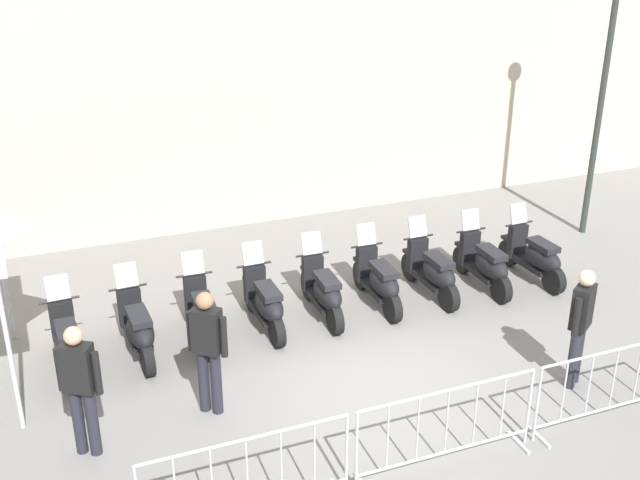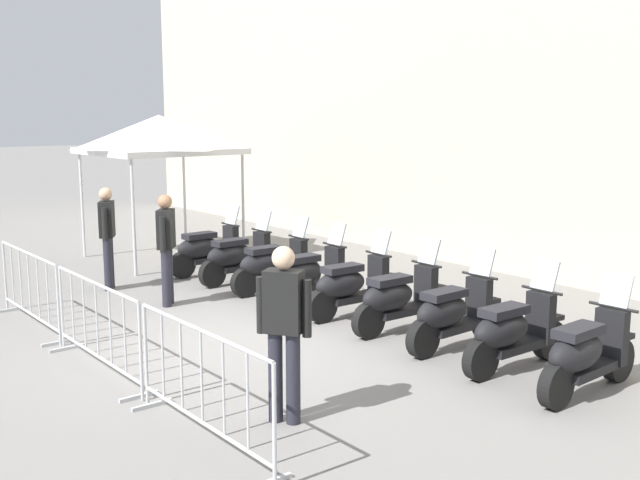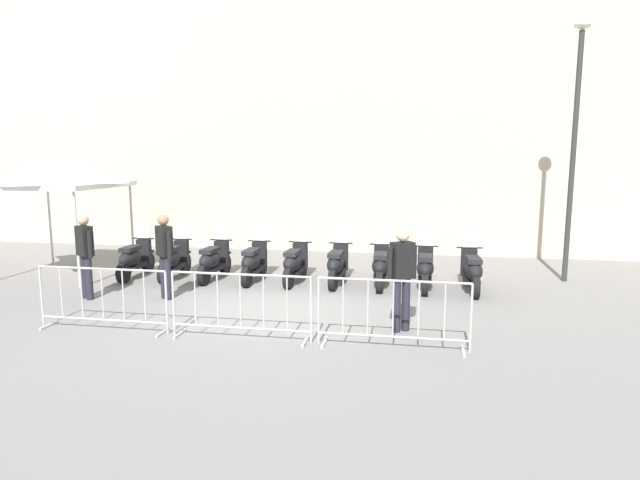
% 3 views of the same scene
% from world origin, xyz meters
% --- Properties ---
extents(ground_plane, '(120.00, 120.00, 0.00)m').
position_xyz_m(ground_plane, '(0.00, 0.00, 0.00)').
color(ground_plane, slate).
extents(motorcycle_0, '(0.56, 1.72, 1.24)m').
position_xyz_m(motorcycle_0, '(-3.87, 2.04, 0.45)').
color(motorcycle_0, black).
rests_on(motorcycle_0, ground).
extents(motorcycle_1, '(0.56, 1.72, 1.24)m').
position_xyz_m(motorcycle_1, '(-2.89, 2.07, 0.45)').
color(motorcycle_1, black).
rests_on(motorcycle_1, ground).
extents(motorcycle_2, '(0.56, 1.72, 1.24)m').
position_xyz_m(motorcycle_2, '(-1.92, 2.12, 0.45)').
color(motorcycle_2, black).
rests_on(motorcycle_2, ground).
extents(motorcycle_3, '(0.56, 1.72, 1.24)m').
position_xyz_m(motorcycle_3, '(-0.94, 2.11, 0.45)').
color(motorcycle_3, black).
rests_on(motorcycle_3, ground).
extents(motorcycle_4, '(0.56, 1.72, 1.24)m').
position_xyz_m(motorcycle_4, '(0.03, 2.12, 0.45)').
color(motorcycle_4, black).
rests_on(motorcycle_4, ground).
extents(motorcycle_5, '(0.56, 1.72, 1.24)m').
position_xyz_m(motorcycle_5, '(1.00, 2.11, 0.45)').
color(motorcycle_5, black).
rests_on(motorcycle_5, ground).
extents(motorcycle_6, '(0.56, 1.72, 1.24)m').
position_xyz_m(motorcycle_6, '(1.98, 2.09, 0.45)').
color(motorcycle_6, black).
rests_on(motorcycle_6, ground).
extents(motorcycle_7, '(0.56, 1.72, 1.24)m').
position_xyz_m(motorcycle_7, '(2.95, 2.01, 0.45)').
color(motorcycle_7, black).
rests_on(motorcycle_7, ground).
extents(motorcycle_8, '(0.56, 1.72, 1.24)m').
position_xyz_m(motorcycle_8, '(3.93, 1.94, 0.45)').
color(motorcycle_8, black).
rests_on(motorcycle_8, ground).
extents(barrier_segment_0, '(2.31, 0.47, 1.07)m').
position_xyz_m(barrier_segment_0, '(-2.42, -1.69, 0.53)').
color(barrier_segment_0, '#B2B5B7').
rests_on(barrier_segment_0, ground).
extents(barrier_segment_1, '(2.31, 0.47, 1.07)m').
position_xyz_m(barrier_segment_1, '(-0.03, -1.72, 0.53)').
color(barrier_segment_1, '#B2B5B7').
rests_on(barrier_segment_1, ground).
extents(barrier_segment_2, '(2.31, 0.47, 1.07)m').
position_xyz_m(barrier_segment_2, '(2.37, -1.76, 0.53)').
color(barrier_segment_2, '#B2B5B7').
rests_on(barrier_segment_2, ground).
extents(officer_near_row_end, '(0.48, 0.38, 1.73)m').
position_xyz_m(officer_near_row_end, '(-3.86, 0.11, 0.98)').
color(officer_near_row_end, '#23232D').
rests_on(officer_near_row_end, ground).
extents(officer_mid_plaza, '(0.47, 0.38, 1.73)m').
position_xyz_m(officer_mid_plaza, '(2.48, -0.92, 0.98)').
color(officer_mid_plaza, '#23232D').
rests_on(officer_mid_plaza, ground).
extents(officer_by_barriers, '(0.44, 0.40, 1.73)m').
position_xyz_m(officer_by_barriers, '(-2.28, 0.37, 0.98)').
color(officer_by_barriers, '#23232D').
rests_on(officer_by_barriers, ground).
extents(canopy_tent, '(2.64, 2.64, 2.91)m').
position_xyz_m(canopy_tent, '(-5.77, 2.12, 2.52)').
color(canopy_tent, silver).
rests_on(canopy_tent, ground).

